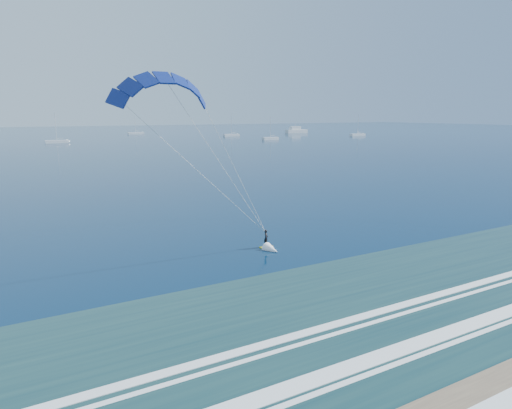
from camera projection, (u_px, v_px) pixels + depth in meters
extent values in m
cube|color=#1E423F|center=(318.00, 346.00, 24.60)|extent=(600.00, 22.00, 0.03)
cube|color=white|center=(349.00, 368.00, 22.46)|extent=(600.00, 1.10, 0.07)
cube|color=white|center=(302.00, 334.00, 25.87)|extent=(600.00, 0.70, 0.07)
cube|color=gold|center=(266.00, 247.00, 42.76)|extent=(1.31, 0.42, 0.07)
imported|color=black|center=(266.00, 238.00, 42.59)|extent=(0.65, 0.70, 1.61)
cone|color=white|center=(272.00, 250.00, 41.57)|extent=(1.31, 1.74, 1.10)
cube|color=white|center=(296.00, 131.00, 283.51)|extent=(14.57, 3.88, 2.14)
cube|color=white|center=(295.00, 128.00, 282.62)|extent=(6.80, 3.11, 1.94)
cylinder|color=silver|center=(295.00, 125.00, 282.23)|extent=(0.16, 0.16, 2.00)
cube|color=white|center=(57.00, 142.00, 189.07)|extent=(9.06, 2.40, 1.20)
cylinder|color=silver|center=(56.00, 126.00, 187.83)|extent=(0.18, 0.18, 11.32)
cylinder|color=silver|center=(60.00, 138.00, 189.37)|extent=(2.60, 0.12, 0.12)
cube|color=white|center=(136.00, 133.00, 266.80)|extent=(8.95, 2.40, 1.20)
cylinder|color=silver|center=(135.00, 123.00, 265.60)|extent=(0.18, 0.18, 10.94)
cylinder|color=silver|center=(138.00, 131.00, 267.10)|extent=(2.60, 0.12, 0.12)
cube|color=white|center=(231.00, 135.00, 243.57)|extent=(8.83, 2.40, 1.20)
cylinder|color=silver|center=(231.00, 124.00, 242.39)|extent=(0.18, 0.18, 10.84)
cylinder|color=silver|center=(233.00, 133.00, 243.88)|extent=(2.60, 0.12, 0.12)
cube|color=white|center=(270.00, 139.00, 212.52)|extent=(7.88, 2.40, 1.20)
cylinder|color=silver|center=(270.00, 127.00, 211.46)|extent=(0.18, 0.18, 9.59)
cylinder|color=silver|center=(273.00, 135.00, 212.83)|extent=(2.60, 0.12, 0.12)
cube|color=white|center=(358.00, 135.00, 248.46)|extent=(9.39, 2.40, 1.20)
cylinder|color=silver|center=(358.00, 124.00, 247.35)|extent=(0.18, 0.18, 10.05)
cylinder|color=silver|center=(359.00, 132.00, 248.77)|extent=(2.60, 0.12, 0.12)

